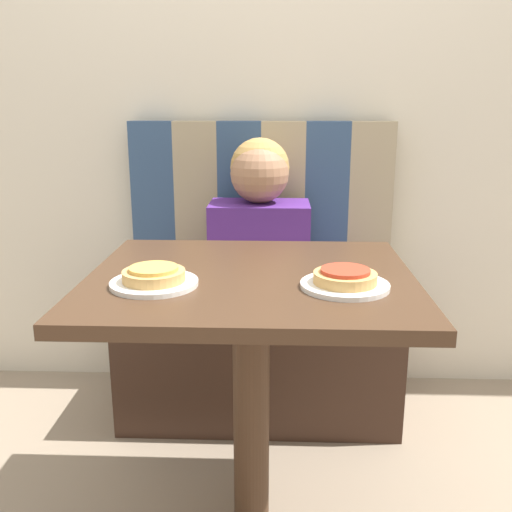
{
  "coord_description": "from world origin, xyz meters",
  "views": [
    {
      "loc": [
        0.07,
        -1.4,
        1.2
      ],
      "look_at": [
        0.0,
        0.34,
        0.73
      ],
      "focal_mm": 40.0,
      "sensor_mm": 36.0,
      "label": 1
    }
  ],
  "objects_px": {
    "person": "(260,222)",
    "pizza_right": "(345,277)",
    "plate_right": "(345,285)",
    "plate_left": "(154,283)",
    "pizza_left": "(154,274)"
  },
  "relations": [
    {
      "from": "person",
      "to": "plate_left",
      "type": "xyz_separation_m",
      "value": [
        -0.23,
        -0.79,
        0.01
      ]
    },
    {
      "from": "plate_left",
      "to": "pizza_left",
      "type": "bearing_deg",
      "value": 0.0
    },
    {
      "from": "plate_left",
      "to": "pizza_left",
      "type": "xyz_separation_m",
      "value": [
        0.0,
        0.0,
        0.02
      ]
    },
    {
      "from": "plate_left",
      "to": "plate_right",
      "type": "relative_size",
      "value": 1.0
    },
    {
      "from": "pizza_left",
      "to": "pizza_right",
      "type": "xyz_separation_m",
      "value": [
        0.46,
        0.0,
        0.0
      ]
    },
    {
      "from": "plate_right",
      "to": "pizza_right",
      "type": "height_order",
      "value": "pizza_right"
    },
    {
      "from": "person",
      "to": "plate_right",
      "type": "xyz_separation_m",
      "value": [
        0.23,
        -0.79,
        0.01
      ]
    },
    {
      "from": "pizza_left",
      "to": "pizza_right",
      "type": "relative_size",
      "value": 1.0
    },
    {
      "from": "plate_left",
      "to": "person",
      "type": "bearing_deg",
      "value": 73.82
    },
    {
      "from": "pizza_left",
      "to": "pizza_right",
      "type": "distance_m",
      "value": 0.46
    },
    {
      "from": "plate_left",
      "to": "pizza_left",
      "type": "height_order",
      "value": "pizza_left"
    },
    {
      "from": "pizza_left",
      "to": "pizza_right",
      "type": "height_order",
      "value": "same"
    },
    {
      "from": "person",
      "to": "plate_left",
      "type": "bearing_deg",
      "value": -106.18
    },
    {
      "from": "person",
      "to": "pizza_right",
      "type": "bearing_deg",
      "value": -73.82
    },
    {
      "from": "person",
      "to": "pizza_left",
      "type": "height_order",
      "value": "person"
    }
  ]
}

